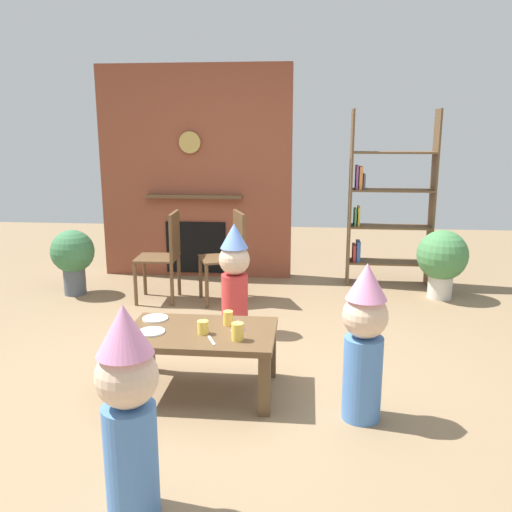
{
  "coord_description": "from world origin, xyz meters",
  "views": [
    {
      "loc": [
        0.54,
        -3.54,
        1.67
      ],
      "look_at": [
        0.15,
        0.4,
        0.75
      ],
      "focal_mm": 37.8,
      "sensor_mm": 36.0,
      "label": 1
    }
  ],
  "objects_px": {
    "paper_plate_rear": "(152,332)",
    "child_in_pink": "(364,338)",
    "bookshelf": "(385,205)",
    "dining_chair_middle": "(230,251)",
    "child_with_cone_hat": "(129,407)",
    "potted_plant_tall": "(442,258)",
    "paper_cup_center": "(238,332)",
    "paper_cup_near_right": "(228,318)",
    "potted_plant_short": "(73,255)",
    "birthday_cake_slice": "(238,325)",
    "dining_chair_left": "(166,251)",
    "paper_plate_front": "(155,318)",
    "coffee_table": "(201,341)",
    "child_by_the_chairs": "(235,275)",
    "paper_cup_near_left": "(203,327)"
  },
  "relations": [
    {
      "from": "coffee_table",
      "to": "child_in_pink",
      "type": "distance_m",
      "value": 1.05
    },
    {
      "from": "bookshelf",
      "to": "paper_cup_near_left",
      "type": "bearing_deg",
      "value": -117.99
    },
    {
      "from": "bookshelf",
      "to": "dining_chair_middle",
      "type": "distance_m",
      "value": 1.82
    },
    {
      "from": "paper_cup_center",
      "to": "birthday_cake_slice",
      "type": "relative_size",
      "value": 1.1
    },
    {
      "from": "birthday_cake_slice",
      "to": "bookshelf",
      "type": "bearing_deg",
      "value": 64.9
    },
    {
      "from": "birthday_cake_slice",
      "to": "dining_chair_middle",
      "type": "height_order",
      "value": "dining_chair_middle"
    },
    {
      "from": "child_in_pink",
      "to": "potted_plant_short",
      "type": "relative_size",
      "value": 1.39
    },
    {
      "from": "birthday_cake_slice",
      "to": "dining_chair_left",
      "type": "relative_size",
      "value": 0.11
    },
    {
      "from": "paper_cup_near_left",
      "to": "potted_plant_tall",
      "type": "xyz_separation_m",
      "value": [
        2.01,
        2.3,
        -0.04
      ]
    },
    {
      "from": "paper_plate_rear",
      "to": "dining_chair_middle",
      "type": "distance_m",
      "value": 2.03
    },
    {
      "from": "dining_chair_middle",
      "to": "bookshelf",
      "type": "bearing_deg",
      "value": -174.84
    },
    {
      "from": "birthday_cake_slice",
      "to": "potted_plant_tall",
      "type": "distance_m",
      "value": 2.85
    },
    {
      "from": "potted_plant_tall",
      "to": "paper_plate_front",
      "type": "bearing_deg",
      "value": -139.07
    },
    {
      "from": "coffee_table",
      "to": "dining_chair_middle",
      "type": "bearing_deg",
      "value": 92.76
    },
    {
      "from": "coffee_table",
      "to": "paper_cup_near_left",
      "type": "xyz_separation_m",
      "value": [
        0.03,
        -0.05,
        0.11
      ]
    },
    {
      "from": "paper_cup_near_right",
      "to": "paper_plate_front",
      "type": "distance_m",
      "value": 0.52
    },
    {
      "from": "paper_cup_near_right",
      "to": "potted_plant_short",
      "type": "bearing_deg",
      "value": 135.34
    },
    {
      "from": "child_by_the_chairs",
      "to": "potted_plant_tall",
      "type": "xyz_separation_m",
      "value": [
        1.96,
        1.15,
        -0.08
      ]
    },
    {
      "from": "child_with_cone_hat",
      "to": "potted_plant_tall",
      "type": "height_order",
      "value": "child_with_cone_hat"
    },
    {
      "from": "child_with_cone_hat",
      "to": "child_by_the_chairs",
      "type": "bearing_deg",
      "value": 0.06
    },
    {
      "from": "paper_cup_near_left",
      "to": "paper_cup_center",
      "type": "height_order",
      "value": "paper_cup_center"
    },
    {
      "from": "birthday_cake_slice",
      "to": "paper_cup_center",
      "type": "bearing_deg",
      "value": -84.26
    },
    {
      "from": "dining_chair_middle",
      "to": "potted_plant_tall",
      "type": "relative_size",
      "value": 1.28
    },
    {
      "from": "paper_cup_near_left",
      "to": "child_by_the_chairs",
      "type": "xyz_separation_m",
      "value": [
        0.04,
        1.15,
        0.03
      ]
    },
    {
      "from": "bookshelf",
      "to": "paper_cup_near_right",
      "type": "bearing_deg",
      "value": -117.27
    },
    {
      "from": "birthday_cake_slice",
      "to": "dining_chair_middle",
      "type": "distance_m",
      "value": 1.95
    },
    {
      "from": "birthday_cake_slice",
      "to": "dining_chair_left",
      "type": "bearing_deg",
      "value": 117.53
    },
    {
      "from": "birthday_cake_slice",
      "to": "paper_plate_front",
      "type": "bearing_deg",
      "value": 165.67
    },
    {
      "from": "bookshelf",
      "to": "child_with_cone_hat",
      "type": "relative_size",
      "value": 1.94
    },
    {
      "from": "paper_cup_near_right",
      "to": "child_in_pink",
      "type": "height_order",
      "value": "child_in_pink"
    },
    {
      "from": "potted_plant_short",
      "to": "paper_plate_front",
      "type": "bearing_deg",
      "value": -52.56
    },
    {
      "from": "bookshelf",
      "to": "paper_cup_near_right",
      "type": "relative_size",
      "value": 19.85
    },
    {
      "from": "dining_chair_middle",
      "to": "coffee_table",
      "type": "bearing_deg",
      "value": 71.92
    },
    {
      "from": "birthday_cake_slice",
      "to": "child_with_cone_hat",
      "type": "bearing_deg",
      "value": -104.61
    },
    {
      "from": "paper_plate_front",
      "to": "dining_chair_middle",
      "type": "relative_size",
      "value": 0.19
    },
    {
      "from": "potted_plant_short",
      "to": "bookshelf",
      "type": "bearing_deg",
      "value": 12.55
    },
    {
      "from": "paper_plate_rear",
      "to": "potted_plant_short",
      "type": "xyz_separation_m",
      "value": [
        -1.45,
        2.07,
        -0.01
      ]
    },
    {
      "from": "dining_chair_left",
      "to": "paper_cup_center",
      "type": "bearing_deg",
      "value": 113.2
    },
    {
      "from": "paper_plate_front",
      "to": "potted_plant_short",
      "type": "bearing_deg",
      "value": 127.44
    },
    {
      "from": "coffee_table",
      "to": "birthday_cake_slice",
      "type": "bearing_deg",
      "value": 7.49
    },
    {
      "from": "paper_cup_near_right",
      "to": "bookshelf",
      "type": "bearing_deg",
      "value": 62.73
    },
    {
      "from": "paper_plate_front",
      "to": "child_by_the_chairs",
      "type": "height_order",
      "value": "child_by_the_chairs"
    },
    {
      "from": "birthday_cake_slice",
      "to": "child_by_the_chairs",
      "type": "distance_m",
      "value": 1.08
    },
    {
      "from": "coffee_table",
      "to": "dining_chair_middle",
      "type": "relative_size",
      "value": 1.06
    },
    {
      "from": "bookshelf",
      "to": "potted_plant_short",
      "type": "relative_size",
      "value": 2.78
    },
    {
      "from": "paper_cup_near_right",
      "to": "potted_plant_short",
      "type": "xyz_separation_m",
      "value": [
        -1.91,
        1.89,
        -0.05
      ]
    },
    {
      "from": "paper_cup_center",
      "to": "child_with_cone_hat",
      "type": "height_order",
      "value": "child_with_cone_hat"
    },
    {
      "from": "paper_plate_front",
      "to": "child_with_cone_hat",
      "type": "height_order",
      "value": "child_with_cone_hat"
    },
    {
      "from": "paper_plate_rear",
      "to": "child_in_pink",
      "type": "distance_m",
      "value": 1.33
    },
    {
      "from": "dining_chair_left",
      "to": "dining_chair_middle",
      "type": "distance_m",
      "value": 0.64
    }
  ]
}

